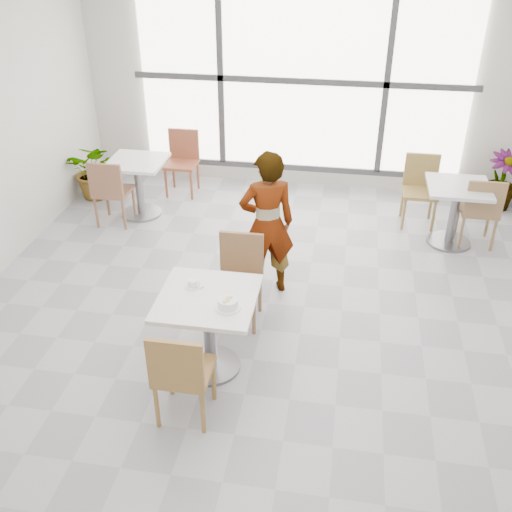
% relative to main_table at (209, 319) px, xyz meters
% --- Properties ---
extents(floor, '(7.00, 7.00, 0.00)m').
position_rel_main_table_xyz_m(floor, '(0.35, 0.59, -0.52)').
color(floor, '#9E9EA5').
rests_on(floor, ground).
extents(wall_back, '(6.00, 0.00, 6.00)m').
position_rel_main_table_xyz_m(wall_back, '(0.35, 4.09, 0.98)').
color(wall_back, silver).
rests_on(wall_back, ground).
extents(window, '(4.60, 0.07, 2.52)m').
position_rel_main_table_xyz_m(window, '(0.35, 4.02, 0.98)').
color(window, white).
rests_on(window, ground).
extents(main_table, '(0.80, 0.80, 0.75)m').
position_rel_main_table_xyz_m(main_table, '(0.00, 0.00, 0.00)').
color(main_table, white).
rests_on(main_table, ground).
extents(chair_near, '(0.42, 0.42, 0.87)m').
position_rel_main_table_xyz_m(chair_near, '(-0.06, -0.64, -0.02)').
color(chair_near, '#9E723C').
rests_on(chair_near, ground).
extents(chair_far, '(0.42, 0.42, 0.87)m').
position_rel_main_table_xyz_m(chair_far, '(0.12, 0.79, -0.02)').
color(chair_far, olive).
rests_on(chair_far, ground).
extents(oatmeal_bowl, '(0.21, 0.21, 0.09)m').
position_rel_main_table_xyz_m(oatmeal_bowl, '(0.20, -0.12, 0.27)').
color(oatmeal_bowl, white).
rests_on(oatmeal_bowl, main_table).
extents(coffee_cup, '(0.16, 0.13, 0.07)m').
position_rel_main_table_xyz_m(coffee_cup, '(-0.15, 0.12, 0.26)').
color(coffee_cup, white).
rests_on(coffee_cup, main_table).
extents(person, '(0.65, 0.54, 1.54)m').
position_rel_main_table_xyz_m(person, '(0.30, 1.29, 0.25)').
color(person, black).
rests_on(person, ground).
extents(bg_table_left, '(0.70, 0.70, 0.75)m').
position_rel_main_table_xyz_m(bg_table_left, '(-1.58, 2.75, -0.04)').
color(bg_table_left, white).
rests_on(bg_table_left, ground).
extents(bg_table_right, '(0.70, 0.70, 0.75)m').
position_rel_main_table_xyz_m(bg_table_right, '(2.32, 2.62, -0.04)').
color(bg_table_right, silver).
rests_on(bg_table_right, ground).
extents(bg_chair_left_near, '(0.42, 0.42, 0.87)m').
position_rel_main_table_xyz_m(bg_chair_left_near, '(-1.82, 2.40, -0.02)').
color(bg_chair_left_near, '#8E5F45').
rests_on(bg_chair_left_near, ground).
extents(bg_chair_left_far, '(0.42, 0.42, 0.87)m').
position_rel_main_table_xyz_m(bg_chair_left_far, '(-1.22, 3.56, -0.02)').
color(bg_chair_left_far, '#A25339').
rests_on(bg_chair_left_far, ground).
extents(bg_chair_right_near, '(0.42, 0.42, 0.87)m').
position_rel_main_table_xyz_m(bg_chair_right_near, '(2.60, 2.60, -0.02)').
color(bg_chair_right_near, '#8F6B47').
rests_on(bg_chair_right_near, ground).
extents(bg_chair_right_far, '(0.42, 0.42, 0.87)m').
position_rel_main_table_xyz_m(bg_chair_right_far, '(1.96, 3.15, -0.02)').
color(bg_chair_right_far, '#9F7E43').
rests_on(bg_chair_right_far, ground).
extents(plant_left, '(0.74, 0.65, 0.80)m').
position_rel_main_table_xyz_m(plant_left, '(-2.35, 3.17, -0.12)').
color(plant_left, '#518E4C').
rests_on(plant_left, ground).
extents(plant_right, '(0.54, 0.54, 0.78)m').
position_rel_main_table_xyz_m(plant_right, '(3.05, 3.73, -0.13)').
color(plant_right, '#417240').
rests_on(plant_right, ground).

